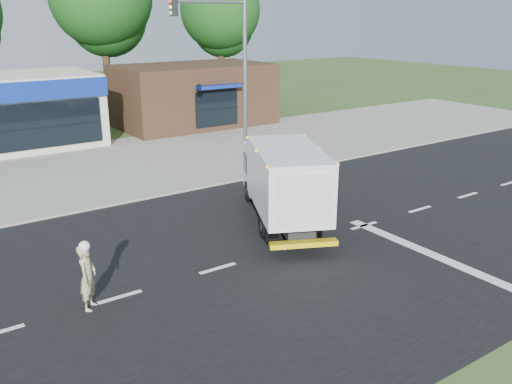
% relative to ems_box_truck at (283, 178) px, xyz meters
% --- Properties ---
extents(ground, '(120.00, 120.00, 0.00)m').
position_rel_ems_box_truck_xyz_m(ground, '(-0.85, -1.94, -1.67)').
color(ground, '#385123').
rests_on(ground, ground).
extents(road_asphalt, '(60.00, 14.00, 0.02)m').
position_rel_ems_box_truck_xyz_m(road_asphalt, '(-0.85, -1.94, -1.67)').
color(road_asphalt, black).
rests_on(road_asphalt, ground).
extents(sidewalk, '(60.00, 2.40, 0.12)m').
position_rel_ems_box_truck_xyz_m(sidewalk, '(-0.85, 6.26, -1.61)').
color(sidewalk, gray).
rests_on(sidewalk, ground).
extents(parking_apron, '(60.00, 9.00, 0.02)m').
position_rel_ems_box_truck_xyz_m(parking_apron, '(-0.85, 12.06, -1.66)').
color(parking_apron, gray).
rests_on(parking_apron, ground).
extents(lane_markings, '(55.20, 7.00, 0.01)m').
position_rel_ems_box_truck_xyz_m(lane_markings, '(0.50, -3.29, -1.65)').
color(lane_markings, silver).
rests_on(lane_markings, road_asphalt).
extents(ems_box_truck, '(4.59, 6.77, 2.90)m').
position_rel_ems_box_truck_xyz_m(ems_box_truck, '(0.00, 0.00, 0.00)').
color(ems_box_truck, black).
rests_on(ems_box_truck, ground).
extents(emergency_worker, '(0.71, 0.76, 1.85)m').
position_rel_ems_box_truck_xyz_m(emergency_worker, '(-7.66, -2.04, -0.76)').
color(emergency_worker, tan).
rests_on(emergency_worker, ground).
extents(brown_storefront, '(10.00, 6.70, 4.00)m').
position_rel_ems_box_truck_xyz_m(brown_storefront, '(6.15, 18.04, 0.33)').
color(brown_storefront, '#382316').
rests_on(brown_storefront, ground).
extents(traffic_signal_pole, '(3.51, 0.25, 8.00)m').
position_rel_ems_box_truck_xyz_m(traffic_signal_pole, '(1.51, 5.66, 3.25)').
color(traffic_signal_pole, gray).
rests_on(traffic_signal_pole, ground).
extents(background_trees, '(36.77, 7.39, 12.10)m').
position_rel_ems_box_truck_xyz_m(background_trees, '(-1.69, 26.22, 5.71)').
color(background_trees, '#332114').
rests_on(background_trees, ground).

